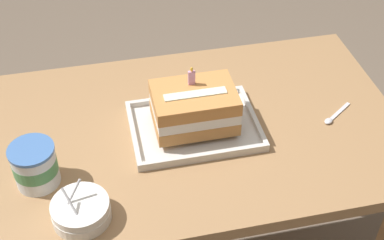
# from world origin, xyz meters

# --- Properties ---
(dining_table) EXTENTS (1.15, 0.70, 0.78)m
(dining_table) POSITION_xyz_m (0.00, 0.00, 0.65)
(dining_table) COLOR #9E754C
(dining_table) RESTS_ON ground_plane
(foil_tray) EXTENTS (0.34, 0.25, 0.02)m
(foil_tray) POSITION_xyz_m (0.01, -0.01, 0.78)
(foil_tray) COLOR silver
(foil_tray) RESTS_ON dining_table
(birthday_cake) EXTENTS (0.21, 0.15, 0.16)m
(birthday_cake) POSITION_xyz_m (0.01, -0.01, 0.85)
(birthday_cake) COLOR #C58446
(birthday_cake) RESTS_ON foil_tray
(bowl_stack) EXTENTS (0.13, 0.13, 0.10)m
(bowl_stack) POSITION_xyz_m (-0.30, -0.24, 0.80)
(bowl_stack) COLOR white
(bowl_stack) RESTS_ON dining_table
(ice_cream_tub) EXTENTS (0.11, 0.11, 0.11)m
(ice_cream_tub) POSITION_xyz_m (-0.40, -0.11, 0.83)
(ice_cream_tub) COLOR white
(ice_cream_tub) RESTS_ON dining_table
(serving_spoon_near_tray) EXTENTS (0.11, 0.08, 0.01)m
(serving_spoon_near_tray) POSITION_xyz_m (0.39, -0.05, 0.78)
(serving_spoon_near_tray) COLOR silver
(serving_spoon_near_tray) RESTS_ON dining_table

